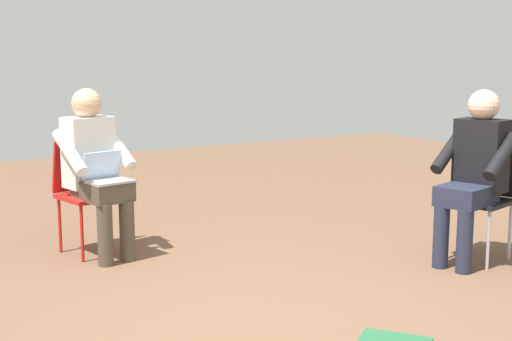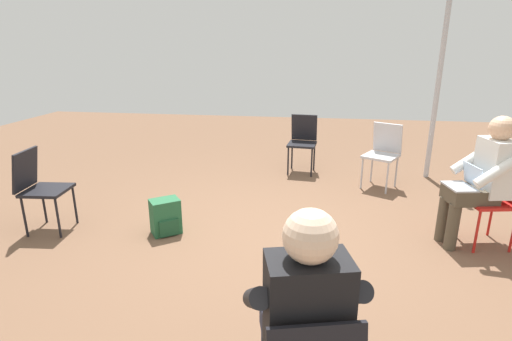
# 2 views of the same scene
# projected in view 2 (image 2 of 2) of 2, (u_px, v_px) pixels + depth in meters

# --- Properties ---
(ground_plane) EXTENTS (14.00, 14.00, 0.00)m
(ground_plane) POSITION_uv_depth(u_px,v_px,m) (273.00, 240.00, 3.93)
(ground_plane) COLOR brown
(chair_east) EXTENTS (0.47, 0.43, 0.85)m
(chair_east) POSITION_uv_depth(u_px,v_px,m) (39.00, 184.00, 3.99)
(chair_east) COLOR black
(chair_east) RESTS_ON ground
(chair_south) EXTENTS (0.44, 0.47, 0.85)m
(chair_south) POSITION_uv_depth(u_px,v_px,m) (303.00, 139.00, 5.91)
(chair_south) COLOR black
(chair_south) RESTS_ON ground
(chair_west) EXTENTS (0.50, 0.47, 0.85)m
(chair_west) POSITION_uv_depth(u_px,v_px,m) (497.00, 195.00, 3.70)
(chair_west) COLOR red
(chair_west) RESTS_ON ground
(chair_southwest) EXTENTS (0.55, 0.57, 0.85)m
(chair_southwest) POSITION_uv_depth(u_px,v_px,m) (383.00, 151.00, 5.27)
(chair_southwest) COLOR #B7B7BC
(chair_southwest) RESTS_ON ground
(person_with_laptop) EXTENTS (0.57, 0.55, 1.24)m
(person_with_laptop) POSITION_uv_depth(u_px,v_px,m) (483.00, 176.00, 3.64)
(person_with_laptop) COLOR #4C4233
(person_with_laptop) RESTS_ON ground
(person_in_black) EXTENTS (0.57, 0.58, 1.24)m
(person_in_black) POSITION_uv_depth(u_px,v_px,m) (301.00, 316.00, 1.75)
(person_in_black) COLOR #23283D
(person_in_black) RESTS_ON ground
(backpack_near_laptop_user) EXTENTS (0.34, 0.33, 0.36)m
(backpack_near_laptop_user) POSITION_uv_depth(u_px,v_px,m) (166.00, 218.00, 4.02)
(backpack_near_laptop_user) COLOR #235B38
(backpack_near_laptop_user) RESTS_ON ground
(tent_pole_near) EXTENTS (0.07, 0.07, 2.67)m
(tent_pole_near) POSITION_uv_depth(u_px,v_px,m) (438.00, 83.00, 5.40)
(tent_pole_near) COLOR #B2B2B7
(tent_pole_near) RESTS_ON ground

